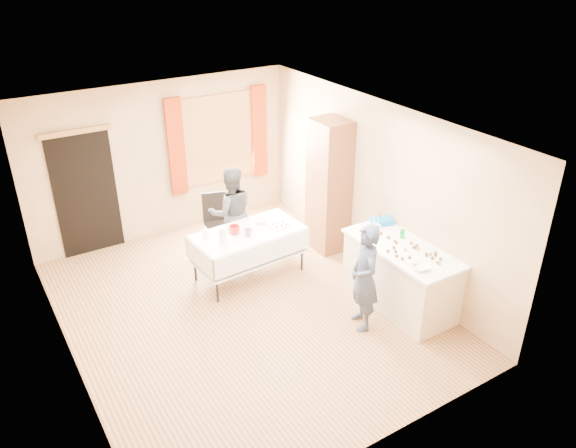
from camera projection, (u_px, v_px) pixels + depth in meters
floor at (244, 309)px, 7.76m from camera, size 4.50×5.50×0.02m
ceiling at (236, 126)px, 6.56m from camera, size 4.50×5.50×0.02m
wall_back at (163, 160)px, 9.25m from camera, size 4.50×0.02×2.60m
wall_front at (382, 343)px, 5.08m from camera, size 4.50×0.02×2.60m
wall_left at (56, 275)px, 6.10m from camera, size 0.02×5.50×2.60m
wall_right at (377, 188)px, 8.23m from camera, size 0.02×5.50×2.60m
window_frame at (218, 139)px, 9.59m from camera, size 1.32×0.06×1.52m
window_pane at (218, 139)px, 9.58m from camera, size 1.20×0.02×1.40m
curtain_left at (176, 147)px, 9.19m from camera, size 0.28×0.06×1.65m
curtain_right at (259, 132)px, 9.92m from camera, size 0.28×0.06×1.65m
doorway at (86, 194)px, 8.75m from camera, size 0.95×0.04×2.00m
door_lintel at (75, 132)px, 8.26m from camera, size 1.05×0.06×0.08m
cabinet at (329, 186)px, 8.83m from camera, size 0.50×0.60×2.16m
counter at (400, 276)px, 7.67m from camera, size 0.80×1.68×0.91m
party_table at (249, 249)px, 8.32m from camera, size 1.68×0.93×0.75m
chair at (217, 232)px, 9.16m from camera, size 0.48×0.48×0.93m
girl at (364, 278)px, 7.10m from camera, size 0.75×0.68×1.47m
woman at (232, 213)px, 8.74m from camera, size 1.02×0.95×1.50m
soda_can at (402, 234)px, 7.64m from camera, size 0.07×0.07×0.12m
mixing_bowl at (421, 267)px, 6.94m from camera, size 0.28×0.28×0.05m
foam_block at (375, 228)px, 7.84m from camera, size 0.17×0.13×0.08m
blue_basket at (382, 221)px, 8.03m from camera, size 0.34×0.27×0.08m
pitcher at (223, 236)px, 7.83m from camera, size 0.14×0.14×0.22m
cup_red at (234, 230)px, 8.09m from camera, size 0.25×0.25×0.13m
cup_rainbow at (248, 233)px, 8.03m from camera, size 0.17×0.17×0.11m
small_bowl at (261, 221)px, 8.41m from camera, size 0.27×0.27×0.05m
pastry_tray at (280, 226)px, 8.32m from camera, size 0.32×0.27×0.02m
bottle at (206, 232)px, 7.99m from camera, size 0.10×0.10×0.17m
cake_balls at (408, 250)px, 7.33m from camera, size 0.54×1.06×0.04m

